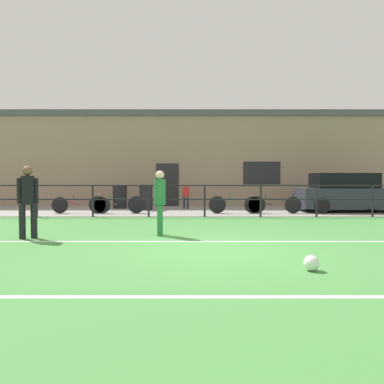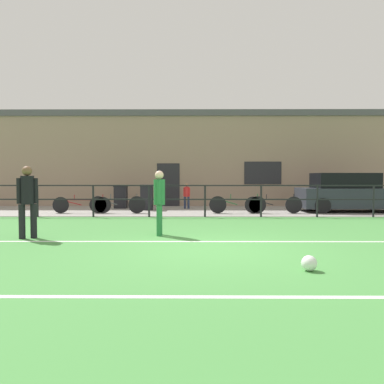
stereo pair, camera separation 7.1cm
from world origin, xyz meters
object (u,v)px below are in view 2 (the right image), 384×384
(player_goalkeeper, at_px, (27,197))
(trash_bin_1, at_px, (147,197))
(soccer_ball_match, at_px, (309,263))
(bicycle_parked_0, at_px, (82,205))
(player_winger, at_px, (159,199))
(bicycle_parked_1, at_px, (117,204))
(trash_bin_0, at_px, (121,197))
(spectator_child, at_px, (187,194))
(bicycle_parked_3, at_px, (238,204))
(parked_car_red, at_px, (348,193))
(bicycle_parked_2, at_px, (273,205))

(player_goalkeeper, xyz_separation_m, trash_bin_1, (1.82, 7.53, -0.39))
(soccer_ball_match, relative_size, bicycle_parked_0, 0.10)
(player_goalkeeper, bearing_deg, player_winger, 164.84)
(bicycle_parked_0, distance_m, bicycle_parked_1, 1.39)
(player_winger, xyz_separation_m, trash_bin_0, (-2.48, 7.89, -0.35))
(player_goalkeeper, height_order, bicycle_parked_0, player_goalkeeper)
(player_winger, relative_size, spectator_child, 1.39)
(player_goalkeeper, distance_m, bicycle_parked_3, 8.17)
(bicycle_parked_3, xyz_separation_m, trash_bin_0, (-5.01, 2.40, 0.18))
(player_winger, distance_m, soccer_ball_match, 4.44)
(player_winger, height_order, bicycle_parked_1, player_winger)
(parked_car_red, height_order, bicycle_parked_2, parked_car_red)
(parked_car_red, bearing_deg, bicycle_parked_2, -165.77)
(player_goalkeeper, height_order, bicycle_parked_2, player_goalkeeper)
(bicycle_parked_2, bearing_deg, soccer_ball_match, -98.40)
(parked_car_red, distance_m, bicycle_parked_0, 10.71)
(parked_car_red, relative_size, bicycle_parked_2, 1.80)
(player_winger, xyz_separation_m, soccer_ball_match, (2.59, -3.52, -0.78))
(soccer_ball_match, bearing_deg, bicycle_parked_0, 124.23)
(bicycle_parked_2, bearing_deg, bicycle_parked_1, 180.00)
(player_winger, relative_size, bicycle_parked_1, 0.72)
(soccer_ball_match, bearing_deg, bicycle_parked_2, 81.60)
(player_winger, bearing_deg, bicycle_parked_2, 140.51)
(soccer_ball_match, bearing_deg, parked_car_red, 65.21)
(soccer_ball_match, distance_m, spectator_child, 11.39)
(bicycle_parked_2, bearing_deg, player_winger, -125.56)
(player_goalkeeper, bearing_deg, bicycle_parked_3, -157.16)
(spectator_child, height_order, bicycle_parked_0, spectator_child)
(bicycle_parked_2, relative_size, bicycle_parked_3, 1.01)
(parked_car_red, bearing_deg, trash_bin_0, 170.63)
(bicycle_parked_2, bearing_deg, parked_car_red, 14.23)
(player_goalkeeper, xyz_separation_m, parked_car_red, (10.14, 6.79, -0.19))
(soccer_ball_match, distance_m, trash_bin_1, 11.24)
(player_goalkeeper, height_order, trash_bin_0, player_goalkeeper)
(player_winger, distance_m, trash_bin_1, 7.16)
(player_goalkeeper, bearing_deg, trash_bin_1, -127.86)
(player_goalkeeper, relative_size, parked_car_red, 0.42)
(spectator_child, relative_size, bicycle_parked_0, 0.50)
(soccer_ball_match, relative_size, spectator_child, 0.21)
(player_goalkeeper, relative_size, trash_bin_0, 1.60)
(bicycle_parked_3, height_order, trash_bin_1, trash_bin_1)
(bicycle_parked_1, relative_size, trash_bin_0, 2.09)
(player_goalkeeper, relative_size, trash_bin_1, 1.55)
(trash_bin_1, bearing_deg, player_goalkeeper, -103.59)
(player_goalkeeper, distance_m, trash_bin_1, 7.76)
(player_winger, xyz_separation_m, bicycle_parked_0, (-3.54, 5.49, -0.55))
(soccer_ball_match, distance_m, bicycle_parked_0, 10.90)
(parked_car_red, xyz_separation_m, bicycle_parked_0, (-10.67, -0.81, -0.41))
(bicycle_parked_0, height_order, trash_bin_0, trash_bin_0)
(bicycle_parked_3, bearing_deg, trash_bin_1, 157.27)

